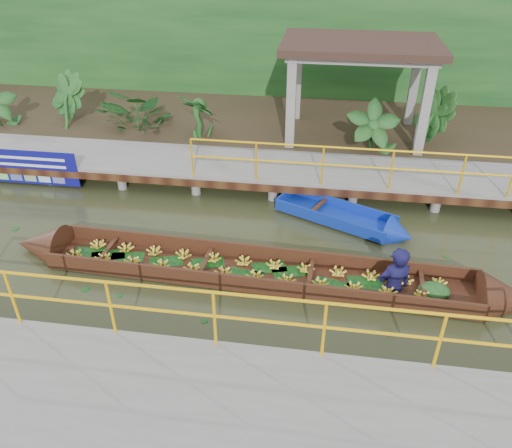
# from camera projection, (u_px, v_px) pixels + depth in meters

# --- Properties ---
(ground) EXTENTS (80.00, 80.00, 0.00)m
(ground) POSITION_uv_depth(u_px,v_px,m) (211.00, 257.00, 10.59)
(ground) COLOR #292F17
(ground) RESTS_ON ground
(land_strip) EXTENTS (30.00, 8.00, 0.45)m
(land_strip) POSITION_uv_depth(u_px,v_px,m) (260.00, 122.00, 16.76)
(land_strip) COLOR #302518
(land_strip) RESTS_ON ground
(far_dock) EXTENTS (16.00, 2.06, 1.66)m
(far_dock) POSITION_uv_depth(u_px,v_px,m) (239.00, 167.00, 13.21)
(far_dock) COLOR slate
(far_dock) RESTS_ON ground
(near_dock) EXTENTS (18.00, 2.40, 1.73)m
(near_dock) POSITION_uv_depth(u_px,v_px,m) (214.00, 424.00, 6.78)
(near_dock) COLOR slate
(near_dock) RESTS_ON ground
(pavilion) EXTENTS (4.40, 3.00, 3.00)m
(pavilion) POSITION_uv_depth(u_px,v_px,m) (360.00, 55.00, 14.00)
(pavilion) COLOR slate
(pavilion) RESTS_ON ground
(foliage_backdrop) EXTENTS (30.00, 0.80, 4.00)m
(foliage_backdrop) POSITION_uv_depth(u_px,v_px,m) (270.00, 50.00, 17.91)
(foliage_backdrop) COLOR #143E17
(foliage_backdrop) RESTS_ON ground
(vendor_boat) EXTENTS (10.54, 1.49, 2.34)m
(vendor_boat) POSITION_uv_depth(u_px,v_px,m) (277.00, 269.00, 9.81)
(vendor_boat) COLOR #32190D
(vendor_boat) RESTS_ON ground
(moored_blue_boat) EXTENTS (3.30, 2.12, 0.78)m
(moored_blue_boat) POSITION_uv_depth(u_px,v_px,m) (366.00, 225.00, 11.42)
(moored_blue_boat) COLOR #0E289C
(moored_blue_boat) RESTS_ON ground
(blue_banner) EXTENTS (3.05, 0.04, 0.95)m
(blue_banner) POSITION_uv_depth(u_px,v_px,m) (22.00, 167.00, 13.06)
(blue_banner) COLOR navy
(blue_banner) RESTS_ON ground
(tropical_plants) EXTENTS (14.19, 1.19, 1.49)m
(tropical_plants) POSITION_uv_depth(u_px,v_px,m) (191.00, 114.00, 14.61)
(tropical_plants) COLOR #143E17
(tropical_plants) RESTS_ON ground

